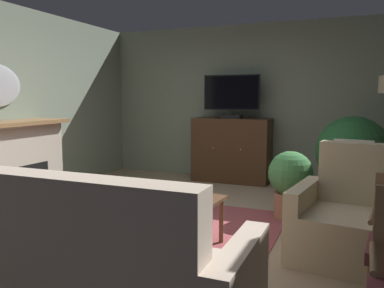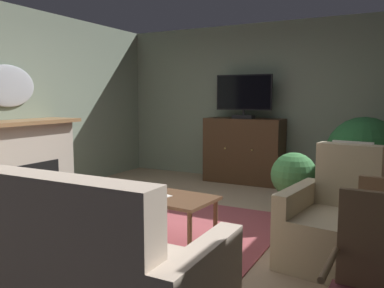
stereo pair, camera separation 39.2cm
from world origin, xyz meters
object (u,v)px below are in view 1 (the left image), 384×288
(television, at_px, (232,95))
(tv_remote, at_px, (158,197))
(potted_plant_small_fern_corner, at_px, (352,154))
(coffee_table, at_px, (173,202))
(fireplace, at_px, (14,168))
(armchair_near_window, at_px, (344,222))
(tv_cabinet, at_px, (232,151))
(folded_newspaper, at_px, (160,196))
(sofa_floral, at_px, (88,273))
(cat, at_px, (79,222))
(potted_plant_on_hearth_side, at_px, (290,181))

(television, bearing_deg, tv_remote, -85.89)
(tv_remote, height_order, potted_plant_small_fern_corner, potted_plant_small_fern_corner)
(coffee_table, bearing_deg, potted_plant_small_fern_corner, 54.91)
(fireplace, xyz_separation_m, armchair_near_window, (3.94, -0.04, -0.21))
(tv_cabinet, relative_size, folded_newspaper, 4.32)
(television, height_order, coffee_table, television)
(folded_newspaper, bearing_deg, tv_remote, -54.42)
(television, height_order, armchair_near_window, television)
(potted_plant_small_fern_corner, bearing_deg, tv_remote, -125.20)
(folded_newspaper, relative_size, sofa_floral, 0.14)
(armchair_near_window, bearing_deg, tv_remote, -165.53)
(tv_remote, height_order, armchair_near_window, armchair_near_window)
(armchair_near_window, bearing_deg, potted_plant_small_fern_corner, 88.69)
(folded_newspaper, height_order, cat, folded_newspaper)
(fireplace, relative_size, potted_plant_small_fern_corner, 1.32)
(potted_plant_on_hearth_side, bearing_deg, tv_remote, -126.02)
(fireplace, bearing_deg, tv_cabinet, 52.11)
(fireplace, bearing_deg, tv_remote, -11.21)
(tv_cabinet, height_order, coffee_table, tv_cabinet)
(sofa_floral, bearing_deg, tv_cabinet, 95.04)
(tv_cabinet, xyz_separation_m, sofa_floral, (0.39, -4.43, -0.18))
(folded_newspaper, distance_m, armchair_near_window, 1.70)
(coffee_table, bearing_deg, potted_plant_on_hearth_side, 54.09)
(coffee_table, distance_m, sofa_floral, 1.42)
(coffee_table, relative_size, sofa_floral, 0.47)
(tv_cabinet, distance_m, sofa_floral, 4.45)
(folded_newspaper, bearing_deg, potted_plant_on_hearth_side, 68.31)
(potted_plant_on_hearth_side, bearing_deg, fireplace, -164.17)
(armchair_near_window, bearing_deg, television, 124.86)
(coffee_table, xyz_separation_m, potted_plant_small_fern_corner, (1.59, 2.26, 0.25))
(tv_cabinet, relative_size, sofa_floral, 0.63)
(sofa_floral, relative_size, potted_plant_small_fern_corner, 1.75)
(potted_plant_on_hearth_side, distance_m, cat, 2.45)
(tv_remote, bearing_deg, television, 59.50)
(tv_cabinet, xyz_separation_m, coffee_table, (0.31, -3.02, -0.10))
(television, height_order, folded_newspaper, television)
(sofa_floral, bearing_deg, armchair_near_window, 49.51)
(fireplace, distance_m, tv_remote, 2.35)
(sofa_floral, xyz_separation_m, cat, (-1.21, 1.41, -0.24))
(sofa_floral, relative_size, cat, 4.09)
(folded_newspaper, distance_m, potted_plant_on_hearth_side, 1.69)
(folded_newspaper, xyz_separation_m, sofa_floral, (0.19, -1.37, -0.15))
(tv_remote, distance_m, armchair_near_window, 1.69)
(folded_newspaper, relative_size, armchair_near_window, 0.29)
(tv_remote, xyz_separation_m, potted_plant_small_fern_corner, (1.68, 2.38, 0.18))
(potted_plant_small_fern_corner, bearing_deg, fireplace, -154.26)
(television, distance_m, sofa_floral, 4.54)
(coffee_table, relative_size, armchair_near_window, 0.93)
(television, bearing_deg, potted_plant_on_hearth_side, -53.66)
(television, distance_m, potted_plant_small_fern_corner, 2.17)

